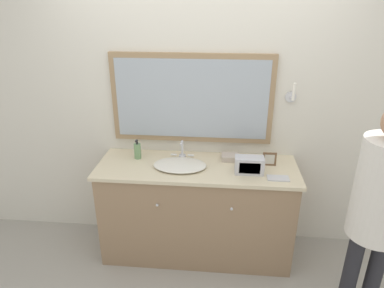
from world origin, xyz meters
The scene contains 10 objects.
ground_plane centered at (0.00, 0.00, 0.00)m, with size 14.00×14.00×0.00m, color #9E998E.
wall_back centered at (0.00, 0.65, 1.28)m, with size 8.00×0.18×2.55m.
vanity_counter centered at (0.00, 0.33, 0.45)m, with size 1.69×0.59×0.89m.
sink_basin centered at (-0.14, 0.31, 0.91)m, with size 0.44×0.35×0.17m.
soap_bottle centered at (-0.53, 0.43, 0.96)m, with size 0.06×0.06×0.18m.
appliance_box centered at (0.43, 0.25, 0.96)m, with size 0.23×0.12×0.14m.
picture_frame centered at (0.60, 0.40, 0.95)m, with size 0.11×0.01×0.12m.
hand_towel_near_sink centered at (0.28, 0.47, 0.91)m, with size 0.15×0.13×0.05m.
metal_tray centered at (0.65, 0.17, 0.89)m, with size 0.17×0.09×0.01m.
person centered at (1.21, -0.31, 1.03)m, with size 0.35×0.35×1.65m.
Camera 1 is at (0.19, -2.23, 2.20)m, focal length 32.00 mm.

